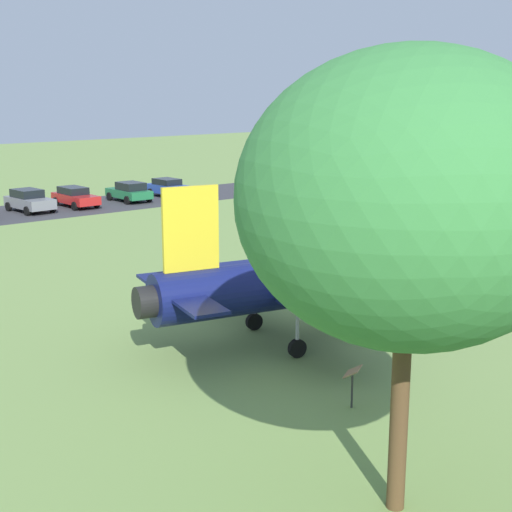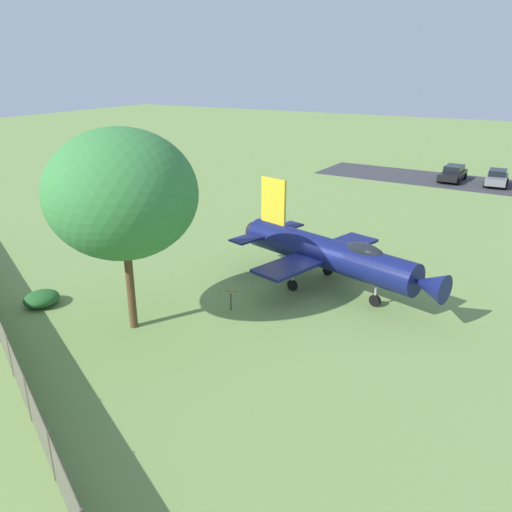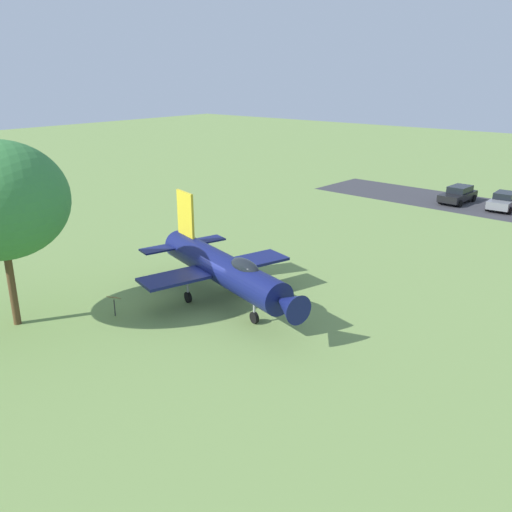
% 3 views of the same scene
% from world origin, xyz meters
% --- Properties ---
extents(ground_plane, '(200.00, 200.00, 0.00)m').
position_xyz_m(ground_plane, '(0.00, 0.00, 0.00)').
color(ground_plane, '#75934C').
extents(display_jet, '(8.75, 12.20, 5.42)m').
position_xyz_m(display_jet, '(0.10, 0.35, 2.04)').
color(display_jet, '#111951').
rests_on(display_jet, ground_plane).
extents(shade_tree, '(6.37, 6.49, 9.03)m').
position_xyz_m(shade_tree, '(8.43, -6.03, 6.26)').
color(shade_tree, brown).
rests_on(shade_tree, ground_plane).
extents(perimeter_fence, '(17.24, 34.46, 1.73)m').
position_xyz_m(perimeter_fence, '(13.79, -7.32, 0.92)').
color(perimeter_fence, '#4C4238').
rests_on(perimeter_fence, ground_plane).
extents(shrub_near_fence, '(1.78, 1.65, 0.73)m').
position_xyz_m(shrub_near_fence, '(9.01, -11.59, 0.36)').
color(shrub_near_fence, '#235B26').
rests_on(shrub_near_fence, ground_plane).
extents(info_plaque, '(0.62, 0.71, 1.14)m').
position_xyz_m(info_plaque, '(4.77, -3.03, 0.85)').
color(info_plaque, '#333333').
rests_on(info_plaque, ground_plane).
extents(parked_car_gray, '(4.21, 2.21, 1.57)m').
position_xyz_m(parked_car_gray, '(-31.60, 5.30, 0.80)').
color(parked_car_gray, slate).
rests_on(parked_car_gray, ground_plane).
extents(parked_car_black, '(4.85, 2.39, 1.56)m').
position_xyz_m(parked_car_black, '(-31.82, 1.10, 0.80)').
color(parked_car_black, black).
rests_on(parked_car_black, ground_plane).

